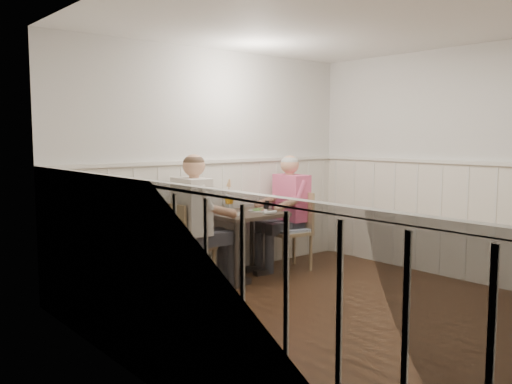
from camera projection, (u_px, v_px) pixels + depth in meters
ground_plane at (363, 323)px, 4.69m from camera, size 4.50×4.50×0.00m
room_shell at (367, 148)px, 4.53m from camera, size 4.04×4.54×2.60m
wainscot at (307, 234)px, 5.14m from camera, size 4.00×4.49×1.34m
dining_table at (245, 222)px, 6.13m from camera, size 0.80×0.70×0.75m
chair_right at (293, 227)px, 6.55m from camera, size 0.52×0.52×0.94m
chair_left at (184, 243)px, 5.65m from camera, size 0.46×0.46×0.92m
man_in_pink at (289, 220)px, 6.61m from camera, size 0.67×0.47×1.40m
diner_cream at (196, 233)px, 5.64m from camera, size 0.70×0.49×1.45m
plate_man at (258, 210)px, 6.21m from camera, size 0.23×0.23×0.06m
plate_diner at (227, 213)px, 5.92m from camera, size 0.30×0.30×0.08m
beer_glass_a at (231, 201)px, 6.30m from camera, size 0.07×0.07×0.16m
beer_glass_b at (228, 200)px, 6.23m from camera, size 0.08×0.08×0.19m
beer_bottle at (210, 203)px, 6.13m from camera, size 0.06×0.06×0.23m
rolled_napkin at (270, 213)px, 5.97m from camera, size 0.18×0.05×0.04m
grass_vase at (227, 196)px, 6.28m from camera, size 0.04×0.04×0.39m
gingham_mat at (214, 213)px, 6.06m from camera, size 0.36×0.29×0.01m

